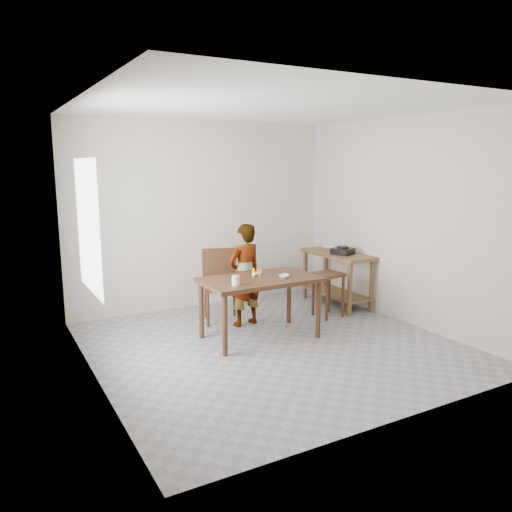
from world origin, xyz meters
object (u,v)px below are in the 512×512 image
prep_counter (337,279)px  child (245,275)px  dining_table (260,308)px  dining_chair (221,286)px  stool (328,295)px

prep_counter → child: (-1.65, -0.16, 0.27)m
dining_table → dining_chair: bearing=99.1°
dining_table → stool: (1.25, 0.30, -0.07)m
dining_table → child: size_ratio=1.04×
prep_counter → stool: bearing=-139.3°
child → dining_chair: bearing=-63.9°
stool → dining_table: bearing=-166.6°
dining_table → stool: bearing=13.4°
prep_counter → child: size_ratio=0.89×
dining_chair → stool: size_ratio=1.56×
child → dining_chair: (-0.20, 0.28, -0.19)m
prep_counter → child: bearing=-174.3°
dining_table → dining_chair: dining_chair is taller
child → stool: child is taller
prep_counter → stool: prep_counter is taller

